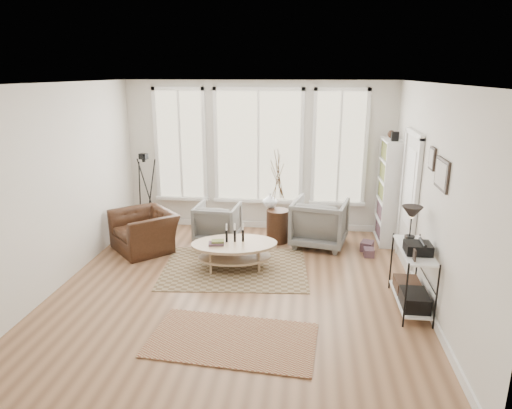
# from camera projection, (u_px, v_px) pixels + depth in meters

# --- Properties ---
(room) EXTENTS (5.50, 5.54, 2.90)m
(room) POSITION_uv_depth(u_px,v_px,m) (238.00, 193.00, 6.31)
(room) COLOR #946948
(room) RESTS_ON ground
(bay_window) EXTENTS (4.14, 0.12, 2.24)m
(bay_window) POSITION_uv_depth(u_px,v_px,m) (258.00, 149.00, 8.83)
(bay_window) COLOR tan
(bay_window) RESTS_ON ground
(door) EXTENTS (0.09, 1.06, 2.22)m
(door) POSITION_uv_depth(u_px,v_px,m) (409.00, 198.00, 7.18)
(door) COLOR silver
(door) RESTS_ON ground
(bookcase) EXTENTS (0.31, 0.85, 2.06)m
(bookcase) POSITION_uv_depth(u_px,v_px,m) (389.00, 191.00, 8.27)
(bookcase) COLOR white
(bookcase) RESTS_ON ground
(low_shelf) EXTENTS (0.38, 1.08, 1.30)m
(low_shelf) POSITION_uv_depth(u_px,v_px,m) (412.00, 272.00, 6.00)
(low_shelf) COLOR white
(low_shelf) RESTS_ON ground
(wall_art) EXTENTS (0.04, 0.88, 0.44)m
(wall_art) POSITION_uv_depth(u_px,v_px,m) (439.00, 170.00, 5.62)
(wall_art) COLOR black
(wall_art) RESTS_ON ground
(rug_main) EXTENTS (2.41, 1.89, 0.01)m
(rug_main) POSITION_uv_depth(u_px,v_px,m) (235.00, 268.00, 7.33)
(rug_main) COLOR brown
(rug_main) RESTS_ON ground
(rug_runner) EXTENTS (2.02, 1.23, 0.01)m
(rug_runner) POSITION_uv_depth(u_px,v_px,m) (232.00, 340.00, 5.36)
(rug_runner) COLOR maroon
(rug_runner) RESTS_ON ground
(coffee_table) EXTENTS (1.50, 1.10, 0.63)m
(coffee_table) POSITION_uv_depth(u_px,v_px,m) (234.00, 248.00, 7.26)
(coffee_table) COLOR tan
(coffee_table) RESTS_ON ground
(armchair_left) EXTENTS (0.82, 0.84, 0.72)m
(armchair_left) POSITION_uv_depth(u_px,v_px,m) (218.00, 222.00, 8.45)
(armchair_left) COLOR slate
(armchair_left) RESTS_ON ground
(armchair_right) EXTENTS (1.10, 1.12, 0.86)m
(armchair_right) POSITION_uv_depth(u_px,v_px,m) (320.00, 223.00, 8.20)
(armchair_right) COLOR slate
(armchair_right) RESTS_ON ground
(side_table) EXTENTS (0.41, 0.41, 1.71)m
(side_table) POSITION_uv_depth(u_px,v_px,m) (278.00, 199.00, 8.27)
(side_table) COLOR #371F12
(side_table) RESTS_ON ground
(vase) EXTENTS (0.32, 0.32, 0.28)m
(vase) POSITION_uv_depth(u_px,v_px,m) (270.00, 200.00, 8.47)
(vase) COLOR silver
(vase) RESTS_ON side_table
(accent_chair) EXTENTS (1.41, 1.40, 0.69)m
(accent_chair) POSITION_uv_depth(u_px,v_px,m) (144.00, 231.00, 8.03)
(accent_chair) COLOR #371F12
(accent_chair) RESTS_ON ground
(tripod_camera) EXTENTS (0.54, 0.54, 1.54)m
(tripod_camera) POSITION_uv_depth(u_px,v_px,m) (146.00, 196.00, 8.93)
(tripod_camera) COLOR black
(tripod_camera) RESTS_ON ground
(book_stack_near) EXTENTS (0.27, 0.30, 0.16)m
(book_stack_near) POSITION_uv_depth(u_px,v_px,m) (367.00, 246.00, 8.06)
(book_stack_near) COLOR brown
(book_stack_near) RESTS_ON ground
(book_stack_far) EXTENTS (0.17, 0.21, 0.14)m
(book_stack_far) POSITION_uv_depth(u_px,v_px,m) (369.00, 252.00, 7.80)
(book_stack_far) COLOR brown
(book_stack_far) RESTS_ON ground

